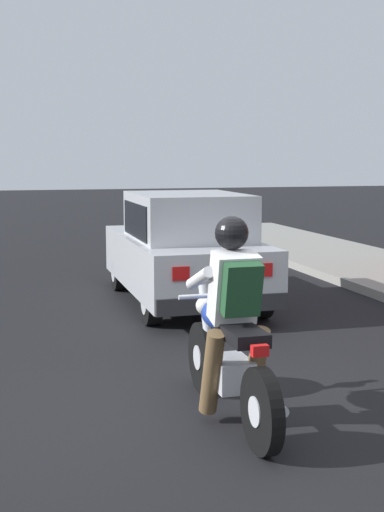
# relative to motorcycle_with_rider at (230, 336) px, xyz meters

# --- Properties ---
(ground_plane) EXTENTS (80.00, 80.00, 0.00)m
(ground_plane) POSITION_rel_motorcycle_with_rider_xyz_m (-0.19, 0.31, -0.68)
(ground_plane) COLOR black
(motorcycle_with_rider) EXTENTS (0.56, 2.02, 1.62)m
(motorcycle_with_rider) POSITION_rel_motorcycle_with_rider_xyz_m (0.00, 0.00, 0.00)
(motorcycle_with_rider) COLOR black
(motorcycle_with_rider) RESTS_ON ground
(car_hatchback) EXTENTS (1.69, 3.80, 1.57)m
(car_hatchback) POSITION_rel_motorcycle_with_rider_xyz_m (0.84, 4.43, 0.09)
(car_hatchback) COLOR black
(car_hatchback) RESTS_ON ground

